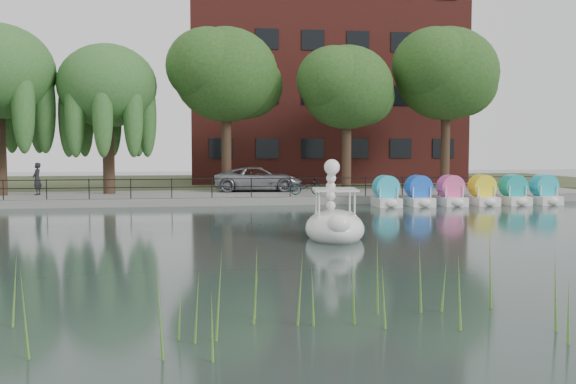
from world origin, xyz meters
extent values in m
plane|color=#33433F|center=(0.00, 0.00, 0.00)|extent=(120.00, 120.00, 0.00)
cube|color=gray|center=(0.00, 16.00, 0.20)|extent=(40.00, 6.00, 0.40)
cube|color=gray|center=(0.00, 13.05, 0.20)|extent=(40.00, 0.25, 0.40)
cube|color=#47512D|center=(0.00, 30.00, 0.18)|extent=(60.00, 22.00, 0.36)
cylinder|color=black|center=(0.00, 13.25, 1.35)|extent=(32.00, 0.04, 0.04)
cylinder|color=black|center=(0.00, 13.25, 0.95)|extent=(32.00, 0.04, 0.04)
cylinder|color=black|center=(0.00, 13.25, 0.90)|extent=(0.05, 0.05, 1.00)
cube|color=#4C1E16|center=(7.00, 30.00, 9.36)|extent=(20.00, 10.00, 18.00)
cylinder|color=#473323|center=(-13.00, 16.50, 2.50)|extent=(0.60, 0.60, 4.20)
cylinder|color=#473323|center=(-7.50, 17.00, 2.30)|extent=(0.60, 0.60, 3.80)
ellipsoid|color=#427C38|center=(-7.50, 17.00, 6.29)|extent=(5.32, 5.32, 4.52)
cylinder|color=#473323|center=(-1.00, 18.00, 2.65)|extent=(0.60, 0.60, 4.50)
ellipsoid|color=#3D6426|center=(-1.00, 18.00, 7.10)|extent=(6.00, 6.00, 5.10)
cylinder|color=#473323|center=(6.00, 17.50, 2.42)|extent=(0.60, 0.60, 4.05)
ellipsoid|color=#3D6426|center=(6.00, 17.50, 6.43)|extent=(5.40, 5.40, 4.59)
cylinder|color=#473323|center=(12.50, 18.50, 2.76)|extent=(0.60, 0.60, 4.72)
ellipsoid|color=#3D6426|center=(12.50, 18.50, 7.44)|extent=(6.30, 6.30, 5.36)
imported|color=gray|center=(0.82, 17.68, 1.21)|extent=(3.11, 6.03, 1.63)
imported|color=gray|center=(3.07, 14.57, 0.90)|extent=(0.73, 1.76, 1.00)
imported|color=black|center=(-11.15, 16.42, 1.39)|extent=(0.59, 0.78, 1.98)
ellipsoid|color=white|center=(1.55, 0.83, 0.33)|extent=(2.24, 3.21, 0.67)
cube|color=white|center=(1.53, 0.72, 0.67)|extent=(1.37, 1.47, 0.33)
cube|color=white|center=(1.54, 0.78, 1.59)|extent=(1.56, 1.66, 0.07)
ellipsoid|color=white|center=(1.39, -0.43, 0.61)|extent=(0.76, 0.62, 0.62)
sphere|color=white|center=(1.67, 1.83, 2.28)|extent=(0.53, 0.53, 0.53)
cone|color=black|center=(1.71, 2.18, 2.24)|extent=(0.26, 0.31, 0.22)
cylinder|color=yellow|center=(1.69, 2.03, 2.26)|extent=(0.30, 0.15, 0.29)
cube|color=white|center=(6.61, 11.54, 0.22)|extent=(1.15, 1.70, 0.44)
cylinder|color=#2DBCDF|center=(6.61, 11.64, 0.95)|extent=(0.90, 1.20, 0.90)
cube|color=white|center=(8.31, 11.54, 0.22)|extent=(1.15, 1.70, 0.44)
cylinder|color=blue|center=(8.31, 11.64, 0.95)|extent=(0.90, 1.20, 0.90)
cube|color=white|center=(10.01, 11.54, 0.22)|extent=(1.15, 1.70, 0.44)
cylinder|color=#F7549D|center=(10.01, 11.64, 0.95)|extent=(0.90, 1.20, 0.90)
cube|color=white|center=(11.71, 11.54, 0.22)|extent=(1.15, 1.70, 0.44)
cylinder|color=yellow|center=(11.71, 11.64, 0.95)|extent=(0.90, 1.20, 0.90)
cube|color=white|center=(13.41, 11.54, 0.22)|extent=(1.15, 1.70, 0.44)
cylinder|color=#1BA5A6|center=(13.41, 11.64, 0.95)|extent=(0.90, 1.20, 0.90)
cube|color=white|center=(15.11, 11.54, 0.22)|extent=(1.15, 1.70, 0.44)
cylinder|color=#25B8CC|center=(15.11, 11.64, 0.95)|extent=(0.90, 1.20, 0.90)
camera|label=1|loc=(-2.99, -19.25, 2.94)|focal=40.00mm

